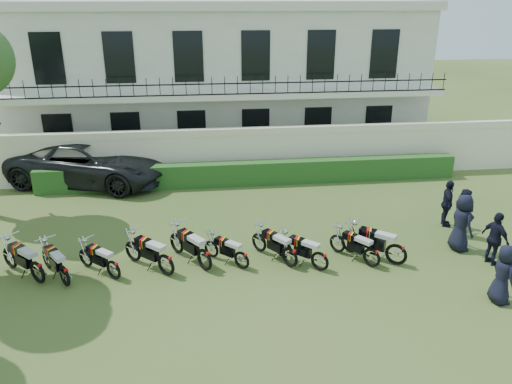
{
  "coord_description": "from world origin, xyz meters",
  "views": [
    {
      "loc": [
        -1.25,
        -12.93,
        7.56
      ],
      "look_at": [
        0.64,
        2.71,
        1.39
      ],
      "focal_mm": 35.0,
      "sensor_mm": 36.0,
      "label": 1
    }
  ],
  "objects_px": {
    "motorcycle_5": "(242,256)",
    "motorcycle_7": "(320,257)",
    "motorcycle_8": "(372,253)",
    "suv": "(90,162)",
    "motorcycle_3": "(166,260)",
    "officer_3": "(462,223)",
    "motorcycle_4": "(204,255)",
    "officer_2": "(495,239)",
    "motorcycle_6": "(290,253)",
    "motorcycle_0": "(37,267)",
    "officer_0": "(503,274)",
    "officer_4": "(464,213)",
    "motorcycle_1": "(64,271)",
    "motorcycle_9": "(397,249)",
    "motorcycle_2": "(113,266)",
    "officer_5": "(447,203)"
  },
  "relations": [
    {
      "from": "motorcycle_8",
      "to": "officer_0",
      "type": "relative_size",
      "value": 0.93
    },
    {
      "from": "motorcycle_2",
      "to": "motorcycle_4",
      "type": "distance_m",
      "value": 2.6
    },
    {
      "from": "motorcycle_3",
      "to": "officer_3",
      "type": "distance_m",
      "value": 9.25
    },
    {
      "from": "motorcycle_5",
      "to": "officer_3",
      "type": "distance_m",
      "value": 7.05
    },
    {
      "from": "motorcycle_4",
      "to": "motorcycle_9",
      "type": "height_order",
      "value": "motorcycle_9"
    },
    {
      "from": "motorcycle_5",
      "to": "officer_5",
      "type": "height_order",
      "value": "officer_5"
    },
    {
      "from": "officer_3",
      "to": "officer_4",
      "type": "bearing_deg",
      "value": -37.8
    },
    {
      "from": "officer_0",
      "to": "officer_3",
      "type": "relative_size",
      "value": 0.88
    },
    {
      "from": "motorcycle_7",
      "to": "motorcycle_8",
      "type": "bearing_deg",
      "value": -44.55
    },
    {
      "from": "motorcycle_9",
      "to": "officer_2",
      "type": "height_order",
      "value": "officer_2"
    },
    {
      "from": "officer_5",
      "to": "motorcycle_7",
      "type": "bearing_deg",
      "value": 133.74
    },
    {
      "from": "motorcycle_2",
      "to": "motorcycle_9",
      "type": "distance_m",
      "value": 8.31
    },
    {
      "from": "motorcycle_0",
      "to": "officer_0",
      "type": "height_order",
      "value": "officer_0"
    },
    {
      "from": "motorcycle_0",
      "to": "motorcycle_3",
      "type": "relative_size",
      "value": 1.01
    },
    {
      "from": "motorcycle_7",
      "to": "officer_5",
      "type": "height_order",
      "value": "officer_5"
    },
    {
      "from": "motorcycle_8",
      "to": "suv",
      "type": "bearing_deg",
      "value": 101.42
    },
    {
      "from": "motorcycle_4",
      "to": "officer_5",
      "type": "distance_m",
      "value": 8.79
    },
    {
      "from": "motorcycle_2",
      "to": "officer_3",
      "type": "height_order",
      "value": "officer_3"
    },
    {
      "from": "motorcycle_7",
      "to": "motorcycle_9",
      "type": "height_order",
      "value": "motorcycle_9"
    },
    {
      "from": "motorcycle_6",
      "to": "officer_4",
      "type": "bearing_deg",
      "value": -23.2
    },
    {
      "from": "motorcycle_6",
      "to": "officer_2",
      "type": "height_order",
      "value": "officer_2"
    },
    {
      "from": "motorcycle_4",
      "to": "motorcycle_1",
      "type": "bearing_deg",
      "value": 150.35
    },
    {
      "from": "motorcycle_9",
      "to": "officer_5",
      "type": "xyz_separation_m",
      "value": [
        2.8,
        2.51,
        0.3
      ]
    },
    {
      "from": "suv",
      "to": "motorcycle_0",
      "type": "bearing_deg",
      "value": -162.53
    },
    {
      "from": "motorcycle_0",
      "to": "officer_4",
      "type": "distance_m",
      "value": 13.46
    },
    {
      "from": "officer_0",
      "to": "officer_3",
      "type": "height_order",
      "value": "officer_3"
    },
    {
      "from": "motorcycle_4",
      "to": "officer_2",
      "type": "bearing_deg",
      "value": -39.78
    },
    {
      "from": "officer_2",
      "to": "motorcycle_6",
      "type": "bearing_deg",
      "value": 69.94
    },
    {
      "from": "motorcycle_1",
      "to": "motorcycle_9",
      "type": "relative_size",
      "value": 0.97
    },
    {
      "from": "motorcycle_0",
      "to": "suv",
      "type": "relative_size",
      "value": 0.24
    },
    {
      "from": "officer_0",
      "to": "officer_4",
      "type": "distance_m",
      "value": 4.02
    },
    {
      "from": "officer_0",
      "to": "motorcycle_7",
      "type": "bearing_deg",
      "value": 63.53
    },
    {
      "from": "motorcycle_6",
      "to": "officer_0",
      "type": "distance_m",
      "value": 5.74
    },
    {
      "from": "suv",
      "to": "officer_2",
      "type": "height_order",
      "value": "suv"
    },
    {
      "from": "motorcycle_5",
      "to": "officer_3",
      "type": "relative_size",
      "value": 0.7
    },
    {
      "from": "suv",
      "to": "officer_3",
      "type": "xyz_separation_m",
      "value": [
        12.81,
        -7.71,
        -0.0
      ]
    },
    {
      "from": "motorcycle_5",
      "to": "motorcycle_7",
      "type": "relative_size",
      "value": 0.94
    },
    {
      "from": "officer_0",
      "to": "motorcycle_2",
      "type": "bearing_deg",
      "value": 76.71
    },
    {
      "from": "motorcycle_0",
      "to": "motorcycle_2",
      "type": "relative_size",
      "value": 1.13
    },
    {
      "from": "motorcycle_2",
      "to": "motorcycle_5",
      "type": "bearing_deg",
      "value": -45.61
    },
    {
      "from": "motorcycle_7",
      "to": "motorcycle_1",
      "type": "bearing_deg",
      "value": 133.89
    },
    {
      "from": "motorcycle_6",
      "to": "motorcycle_7",
      "type": "relative_size",
      "value": 1.15
    },
    {
      "from": "motorcycle_8",
      "to": "suv",
      "type": "height_order",
      "value": "suv"
    },
    {
      "from": "motorcycle_7",
      "to": "officer_4",
      "type": "relative_size",
      "value": 0.85
    },
    {
      "from": "motorcycle_2",
      "to": "officer_4",
      "type": "relative_size",
      "value": 0.85
    },
    {
      "from": "motorcycle_0",
      "to": "motorcycle_5",
      "type": "distance_m",
      "value": 5.77
    },
    {
      "from": "motorcycle_3",
      "to": "motorcycle_9",
      "type": "xyz_separation_m",
      "value": [
        6.83,
        -0.21,
        0.01
      ]
    },
    {
      "from": "motorcycle_0",
      "to": "motorcycle_8",
      "type": "distance_m",
      "value": 9.64
    },
    {
      "from": "motorcycle_2",
      "to": "officer_3",
      "type": "bearing_deg",
      "value": -44.86
    },
    {
      "from": "officer_0",
      "to": "motorcycle_0",
      "type": "bearing_deg",
      "value": 78.62
    }
  ]
}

